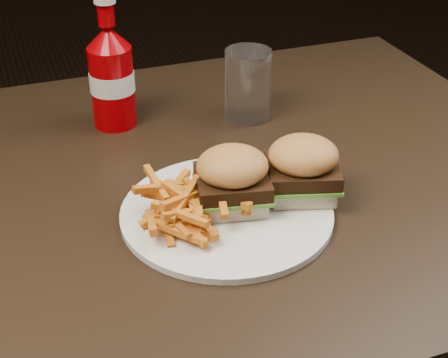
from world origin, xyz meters
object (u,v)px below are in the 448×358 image
object	(u,v)px
plate	(227,213)
tumbler	(248,85)
dining_table	(149,198)
ketchup_bottle	(113,89)

from	to	relation	value
plate	tumbler	size ratio (longest dim) A/B	2.35
dining_table	ketchup_bottle	bearing A→B (deg)	90.23
ketchup_bottle	tumbler	bearing A→B (deg)	-13.07
ketchup_bottle	tumbler	distance (m)	0.21
ketchup_bottle	tumbler	world-z (taller)	ketchup_bottle
plate	tumbler	world-z (taller)	tumbler
dining_table	plate	size ratio (longest dim) A/B	4.43
dining_table	tumbler	world-z (taller)	tumbler
plate	ketchup_bottle	size ratio (longest dim) A/B	1.99
dining_table	ketchup_bottle	world-z (taller)	ketchup_bottle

